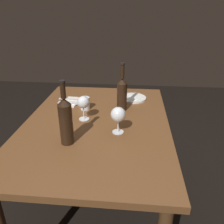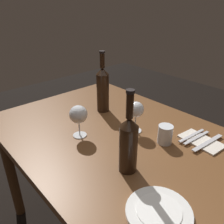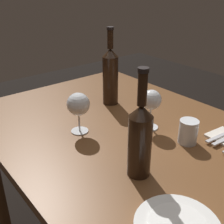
{
  "view_description": "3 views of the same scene",
  "coord_description": "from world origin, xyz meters",
  "px_view_note": "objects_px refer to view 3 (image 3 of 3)",
  "views": [
    {
      "loc": [
        -1.3,
        -0.22,
        1.42
      ],
      "look_at": [
        -0.05,
        -0.1,
        0.83
      ],
      "focal_mm": 37.61,
      "sensor_mm": 36.0,
      "label": 1
    },
    {
      "loc": [
        0.69,
        -0.66,
        1.34
      ],
      "look_at": [
        -0.02,
        -0.03,
        0.86
      ],
      "focal_mm": 37.1,
      "sensor_mm": 36.0,
      "label": 2
    },
    {
      "loc": [
        0.69,
        -0.64,
        1.28
      ],
      "look_at": [
        -0.07,
        -0.02,
        0.8
      ],
      "focal_mm": 45.38,
      "sensor_mm": 36.0,
      "label": 3
    }
  ],
  "objects_px": {
    "wine_glass_left": "(78,105)",
    "wine_bottle_second": "(140,138)",
    "wine_glass_right": "(151,101)",
    "fork_outer": "(223,135)",
    "wine_bottle": "(110,75)",
    "water_tumbler": "(188,133)"
  },
  "relations": [
    {
      "from": "wine_glass_left",
      "to": "water_tumbler",
      "type": "height_order",
      "value": "wine_glass_left"
    },
    {
      "from": "wine_glass_right",
      "to": "water_tumbler",
      "type": "relative_size",
      "value": 1.81
    },
    {
      "from": "wine_bottle",
      "to": "water_tumbler",
      "type": "height_order",
      "value": "wine_bottle"
    },
    {
      "from": "wine_glass_right",
      "to": "water_tumbler",
      "type": "height_order",
      "value": "wine_glass_right"
    },
    {
      "from": "wine_glass_right",
      "to": "wine_bottle",
      "type": "height_order",
      "value": "wine_bottle"
    },
    {
      "from": "wine_glass_right",
      "to": "fork_outer",
      "type": "height_order",
      "value": "wine_glass_right"
    },
    {
      "from": "water_tumbler",
      "to": "wine_glass_right",
      "type": "bearing_deg",
      "value": -171.27
    },
    {
      "from": "wine_bottle_second",
      "to": "wine_glass_right",
      "type": "bearing_deg",
      "value": 127.46
    },
    {
      "from": "wine_glass_right",
      "to": "wine_bottle_second",
      "type": "relative_size",
      "value": 0.48
    },
    {
      "from": "wine_glass_left",
      "to": "wine_bottle_second",
      "type": "height_order",
      "value": "wine_bottle_second"
    },
    {
      "from": "wine_bottle_second",
      "to": "fork_outer",
      "type": "distance_m",
      "value": 0.41
    },
    {
      "from": "wine_bottle_second",
      "to": "water_tumbler",
      "type": "bearing_deg",
      "value": 93.8
    },
    {
      "from": "wine_glass_right",
      "to": "fork_outer",
      "type": "xyz_separation_m",
      "value": [
        0.22,
        0.16,
        -0.1
      ]
    },
    {
      "from": "wine_bottle_second",
      "to": "water_tumbler",
      "type": "height_order",
      "value": "wine_bottle_second"
    },
    {
      "from": "wine_glass_right",
      "to": "wine_bottle",
      "type": "distance_m",
      "value": 0.29
    },
    {
      "from": "wine_glass_left",
      "to": "water_tumbler",
      "type": "distance_m",
      "value": 0.41
    },
    {
      "from": "fork_outer",
      "to": "wine_glass_right",
      "type": "bearing_deg",
      "value": -144.89
    },
    {
      "from": "wine_glass_left",
      "to": "wine_bottle_second",
      "type": "xyz_separation_m",
      "value": [
        0.32,
        -0.0,
        0.01
      ]
    },
    {
      "from": "wine_glass_left",
      "to": "wine_bottle_second",
      "type": "bearing_deg",
      "value": -0.46
    },
    {
      "from": "wine_bottle_second",
      "to": "wine_glass_left",
      "type": "bearing_deg",
      "value": 179.54
    },
    {
      "from": "wine_glass_left",
      "to": "wine_glass_right",
      "type": "xyz_separation_m",
      "value": [
        0.15,
        0.23,
        0.0
      ]
    },
    {
      "from": "wine_glass_left",
      "to": "wine_glass_right",
      "type": "relative_size",
      "value": 1.0
    }
  ]
}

